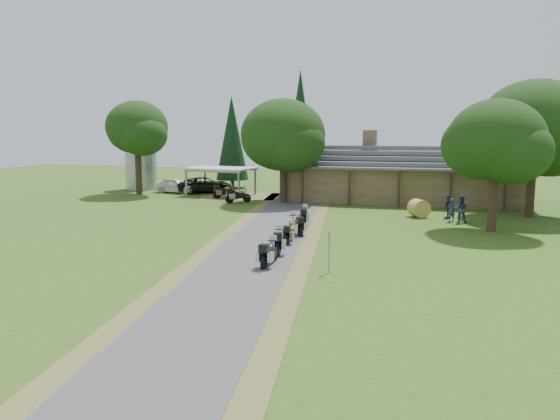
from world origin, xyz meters
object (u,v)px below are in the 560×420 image
(motorcycle_carport_a, at_px, (225,191))
(motorcycle_carport_b, at_px, (238,195))
(motorcycle_row_e, at_px, (305,215))
(lodge, at_px, (402,173))
(motorcycle_row_a, at_px, (269,252))
(hay_bale, at_px, (419,208))
(carport, at_px, (221,182))
(car_white_sedan, at_px, (176,183))
(motorcycle_row_d, at_px, (296,224))
(car_dark_suv, at_px, (205,181))
(silo, at_px, (141,158))
(motorcycle_row_b, at_px, (279,240))
(motorcycle_row_c, at_px, (290,232))

(motorcycle_carport_a, height_order, motorcycle_carport_b, motorcycle_carport_b)
(motorcycle_row_e, bearing_deg, lodge, -28.64)
(motorcycle_row_a, relative_size, motorcycle_row_e, 1.04)
(lodge, height_order, hay_bale, lodge)
(carport, height_order, motorcycle_carport_a, carport)
(carport, bearing_deg, car_white_sedan, 178.40)
(car_white_sedan, bearing_deg, motorcycle_row_d, -127.58)
(motorcycle_row_a, distance_m, motorcycle_carport_b, 22.20)
(car_dark_suv, relative_size, motorcycle_row_d, 3.19)
(motorcycle_row_e, xyz_separation_m, hay_bale, (7.22, 5.16, 0.01))
(silo, xyz_separation_m, carport, (10.27, -3.12, -1.98))
(car_dark_suv, relative_size, motorcycle_row_e, 3.32)
(motorcycle_row_b, bearing_deg, car_white_sedan, 25.01)
(motorcycle_row_a, bearing_deg, carport, 27.66)
(carport, distance_m, hay_bale, 20.47)
(motorcycle_carport_b, xyz_separation_m, hay_bale, (15.15, -3.88, -0.08))
(car_white_sedan, distance_m, motorcycle_row_e, 21.93)
(car_white_sedan, distance_m, hay_bale, 25.45)
(car_dark_suv, distance_m, motorcycle_row_a, 30.51)
(motorcycle_carport_b, distance_m, hay_bale, 15.64)
(motorcycle_row_a, xyz_separation_m, motorcycle_row_d, (-0.63, 7.70, 0.00))
(motorcycle_carport_a, xyz_separation_m, motorcycle_carport_b, (2.21, -2.62, 0.02))
(motorcycle_row_c, bearing_deg, car_dark_suv, 31.46)
(motorcycle_row_b, bearing_deg, motorcycle_row_d, -7.33)
(silo, height_order, motorcycle_carport_a, silo)
(hay_bale, bearing_deg, motorcycle_row_b, -115.29)
(motorcycle_row_a, bearing_deg, car_white_sedan, 35.50)
(motorcycle_row_b, distance_m, motorcycle_carport_a, 23.05)
(car_white_sedan, height_order, motorcycle_carport_b, car_white_sedan)
(carport, relative_size, motorcycle_row_d, 3.21)
(motorcycle_row_c, height_order, motorcycle_row_e, motorcycle_row_e)
(motorcycle_carport_b, bearing_deg, motorcycle_row_e, -94.41)
(motorcycle_row_b, height_order, motorcycle_row_d, motorcycle_row_b)
(hay_bale, bearing_deg, motorcycle_row_d, -128.25)
(motorcycle_carport_b, height_order, hay_bale, motorcycle_carport_b)
(hay_bale, bearing_deg, motorcycle_row_a, -110.88)
(motorcycle_row_b, xyz_separation_m, motorcycle_carport_a, (-10.80, 20.37, 0.01))
(motorcycle_carport_b, bearing_deg, car_white_sedan, 101.74)
(motorcycle_row_e, bearing_deg, hay_bale, -62.26)
(silo, xyz_separation_m, motorcycle_carport_a, (11.48, -5.19, -2.62))
(carport, bearing_deg, motorcycle_row_d, -49.14)
(car_white_sedan, relative_size, motorcycle_carport_b, 2.75)
(silo, distance_m, carport, 10.91)
(car_white_sedan, bearing_deg, carport, -88.92)
(carport, bearing_deg, motorcycle_row_e, -43.47)
(car_white_sedan, bearing_deg, motorcycle_row_e, -121.75)
(silo, xyz_separation_m, hay_bale, (28.84, -11.69, -2.68))
(car_white_sedan, xyz_separation_m, motorcycle_carport_b, (8.53, -5.46, -0.24))
(motorcycle_row_b, xyz_separation_m, hay_bale, (6.55, 13.87, -0.04))
(lodge, height_order, motorcycle_row_e, lodge)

